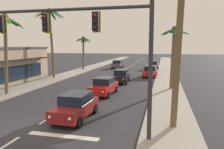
{
  "coord_description": "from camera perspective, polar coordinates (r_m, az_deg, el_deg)",
  "views": [
    {
      "loc": [
        7.32,
        -10.75,
        4.82
      ],
      "look_at": [
        2.83,
        8.0,
        2.2
      ],
      "focal_mm": 34.91,
      "sensor_mm": 36.0,
      "label": 1
    }
  ],
  "objects": [
    {
      "name": "palm_left_farthest",
      "position": [
        42.24,
        -7.53,
        7.44
      ],
      "size": [
        3.14,
        3.25,
        6.48
      ],
      "color": "brown",
      "rests_on": "ground"
    },
    {
      "name": "palm_right_second",
      "position": [
        24.13,
        15.86,
        7.2
      ],
      "size": [
        3.05,
        3.07,
        6.8
      ],
      "color": "brown",
      "rests_on": "ground"
    },
    {
      "name": "sedan_third_in_queue",
      "position": [
        21.29,
        -2.09,
        -3.0
      ],
      "size": [
        2.11,
        4.51,
        1.68
      ],
      "color": "red",
      "rests_on": "ground"
    },
    {
      "name": "palm_right_nearest",
      "position": [
        12.77,
        17.63,
        15.96
      ],
      "size": [
        4.6,
        4.38,
        9.82
      ],
      "color": "brown",
      "rests_on": "ground"
    },
    {
      "name": "sedan_lead_at_stop_bar",
      "position": [
        14.64,
        -9.45,
        -8.09
      ],
      "size": [
        2.04,
        4.49,
        1.68
      ],
      "color": "maroon",
      "rests_on": "ground"
    },
    {
      "name": "sedan_parked_mid_kerb",
      "position": [
        33.69,
        9.99,
        0.86
      ],
      "size": [
        2.07,
        4.5,
        1.68
      ],
      "color": "red",
      "rests_on": "ground"
    },
    {
      "name": "sedan_fifth_in_queue",
      "position": [
        28.14,
        2.38,
        -0.37
      ],
      "size": [
        2.08,
        4.5,
        1.68
      ],
      "color": "black",
      "rests_on": "ground"
    },
    {
      "name": "sidewalk_right",
      "position": [
        31.12,
        14.18,
        -1.28
      ],
      "size": [
        3.2,
        110.0,
        0.14
      ],
      "primitive_type": "cube",
      "color": "#9E998E",
      "rests_on": "ground"
    },
    {
      "name": "sidewalk_left",
      "position": [
        34.59,
        -12.6,
        -0.34
      ],
      "size": [
        3.2,
        110.0,
        0.14
      ],
      "primitive_type": "cube",
      "color": "#9E998E",
      "rests_on": "ground"
    },
    {
      "name": "traffic_signal_mast",
      "position": [
        11.38,
        -8.56,
        10.29
      ],
      "size": [
        11.04,
        0.41,
        7.47
      ],
      "color": "#2D2D33",
      "rests_on": "ground"
    },
    {
      "name": "palm_left_second",
      "position": [
        22.88,
        -26.1,
        9.09
      ],
      "size": [
        3.42,
        3.63,
        7.72
      ],
      "color": "brown",
      "rests_on": "ground"
    },
    {
      "name": "lane_markings",
      "position": [
        32.12,
        0.91,
        -0.88
      ],
      "size": [
        4.28,
        88.47,
        0.01
      ],
      "color": "silver",
      "rests_on": "ground"
    },
    {
      "name": "sedan_oncoming_far",
      "position": [
        45.65,
        1.45,
        2.75
      ],
      "size": [
        2.02,
        4.48,
        1.68
      ],
      "color": "#4C515B",
      "rests_on": "ground"
    },
    {
      "name": "sedan_parked_nearest_kerb",
      "position": [
        44.28,
        10.75,
        2.47
      ],
      "size": [
        2.04,
        4.49,
        1.68
      ],
      "color": "#4C515B",
      "rests_on": "ground"
    },
    {
      "name": "palm_left_third",
      "position": [
        32.77,
        -15.82,
        11.71
      ],
      "size": [
        4.1,
        4.26,
        9.97
      ],
      "color": "brown",
      "rests_on": "ground"
    },
    {
      "name": "ground_plane",
      "position": [
        13.87,
        -19.97,
        -13.08
      ],
      "size": [
        220.0,
        220.0,
        0.0
      ],
      "primitive_type": "plane",
      "color": "#2D2D33"
    }
  ]
}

